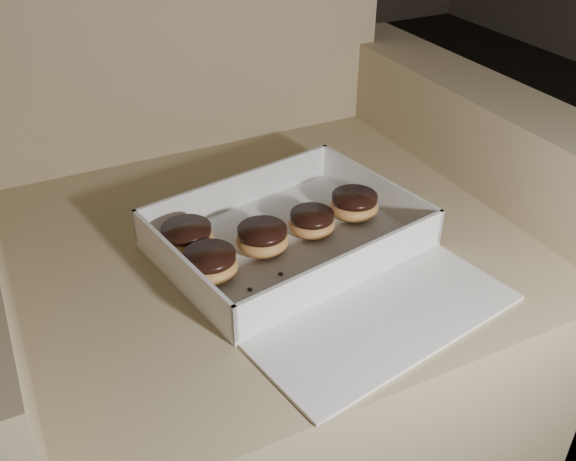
{
  "coord_description": "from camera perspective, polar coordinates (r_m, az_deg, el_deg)",
  "views": [
    {
      "loc": [
        -0.6,
        -0.83,
        1.02
      ],
      "look_at": [
        -0.25,
        -0.12,
        0.5
      ],
      "focal_mm": 40.0,
      "sensor_mm": 36.0,
      "label": 1
    }
  ],
  "objects": [
    {
      "name": "crumb_c",
      "position": [
        0.89,
        -0.67,
        -3.88
      ],
      "size": [
        0.01,
        0.01,
        0.0
      ],
      "primitive_type": "ellipsoid",
      "color": "black",
      "rests_on": "bakery_box"
    },
    {
      "name": "floor",
      "position": [
        1.45,
        6.75,
        -11.79
      ],
      "size": [
        4.5,
        4.5,
        0.0
      ],
      "primitive_type": "plane",
      "color": "black",
      "rests_on": "ground"
    },
    {
      "name": "crumb_b",
      "position": [
        0.87,
        3.04,
        -4.98
      ],
      "size": [
        0.01,
        0.01,
        0.0
      ],
      "primitive_type": "ellipsoid",
      "color": "black",
      "rests_on": "bakery_box"
    },
    {
      "name": "donut_a",
      "position": [
        0.89,
        -6.96,
        -2.98
      ],
      "size": [
        0.08,
        0.08,
        0.04
      ],
      "color": "#D88C4B",
      "rests_on": "bakery_box"
    },
    {
      "name": "bakery_box",
      "position": [
        0.94,
        1.57,
        -1.76
      ],
      "size": [
        0.43,
        0.49,
        0.06
      ],
      "rotation": [
        0.0,
        0.0,
        0.18
      ],
      "color": "white",
      "rests_on": "armchair"
    },
    {
      "name": "crumb_d",
      "position": [
        0.87,
        -3.42,
        -5.24
      ],
      "size": [
        0.01,
        0.01,
        0.0
      ],
      "primitive_type": "ellipsoid",
      "color": "black",
      "rests_on": "bakery_box"
    },
    {
      "name": "donut_d",
      "position": [
        1.02,
        5.9,
        2.28
      ],
      "size": [
        0.08,
        0.08,
        0.04
      ],
      "color": "#D88C4B",
      "rests_on": "bakery_box"
    },
    {
      "name": "donut_c",
      "position": [
        0.97,
        2.14,
        0.72
      ],
      "size": [
        0.07,
        0.07,
        0.04
      ],
      "color": "#D88C4B",
      "rests_on": "bakery_box"
    },
    {
      "name": "donut_e",
      "position": [
        0.95,
        -8.98,
        -0.61
      ],
      "size": [
        0.08,
        0.08,
        0.04
      ],
      "color": "#D88C4B",
      "rests_on": "bakery_box"
    },
    {
      "name": "crumb_a",
      "position": [
        0.92,
        3.67,
        -2.95
      ],
      "size": [
        0.01,
        0.01,
        0.0
      ],
      "primitive_type": "ellipsoid",
      "color": "black",
      "rests_on": "bakery_box"
    },
    {
      "name": "armchair",
      "position": [
        1.15,
        -3.94,
        -3.82
      ],
      "size": [
        1.0,
        0.85,
        1.05
      ],
      "color": "tan",
      "rests_on": "floor"
    },
    {
      "name": "donut_b",
      "position": [
        0.93,
        -2.29,
        -0.72
      ],
      "size": [
        0.08,
        0.08,
        0.04
      ],
      "color": "#D88C4B",
      "rests_on": "bakery_box"
    }
  ]
}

